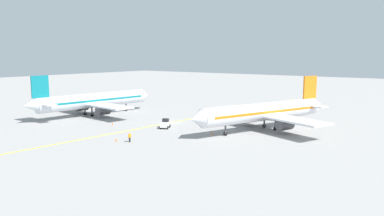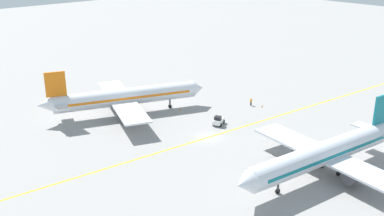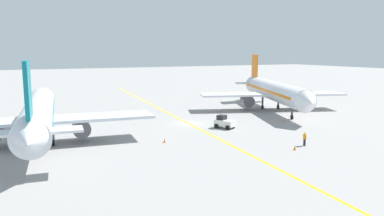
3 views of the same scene
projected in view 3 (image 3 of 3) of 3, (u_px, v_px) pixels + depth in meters
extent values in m
plane|color=gray|center=(188.00, 123.00, 59.60)|extent=(400.00, 400.00, 0.00)
cube|color=yellow|center=(188.00, 123.00, 59.60)|extent=(11.81, 119.49, 0.01)
cylinder|color=silver|center=(38.00, 113.00, 46.25)|extent=(7.11, 30.22, 3.60)
cone|color=silver|center=(43.00, 98.00, 61.33)|extent=(3.68, 2.79, 3.42)
cone|color=silver|center=(29.00, 141.00, 30.86)|extent=(3.39, 3.34, 3.06)
cube|color=#0F727F|center=(38.00, 112.00, 46.23)|extent=(6.80, 27.24, 0.50)
cube|color=silver|center=(38.00, 120.00, 45.43)|extent=(28.42, 8.46, 0.36)
cylinder|color=#4C4C51|center=(81.00, 128.00, 47.29)|extent=(2.56, 3.44, 2.20)
cube|color=#0F727F|center=(28.00, 89.00, 32.58)|extent=(0.83, 4.01, 5.00)
cube|color=silver|center=(31.00, 132.00, 33.63)|extent=(9.22, 3.44, 0.24)
cylinder|color=#4C4C51|center=(42.00, 119.00, 55.55)|extent=(0.36, 0.36, 2.00)
cylinder|color=black|center=(42.00, 126.00, 55.70)|extent=(0.37, 0.83, 0.80)
cylinder|color=#4C4C51|center=(24.00, 137.00, 44.22)|extent=(0.36, 0.36, 2.00)
cylinder|color=black|center=(25.00, 145.00, 44.37)|extent=(0.37, 0.83, 0.80)
cylinder|color=#4C4C51|center=(53.00, 135.00, 45.29)|extent=(0.36, 0.36, 2.00)
cylinder|color=black|center=(53.00, 143.00, 45.44)|extent=(0.37, 0.83, 0.80)
cylinder|color=silver|center=(274.00, 91.00, 71.93)|extent=(13.79, 29.38, 3.60)
cone|color=silver|center=(309.00, 102.00, 56.01)|extent=(4.04, 3.44, 3.42)
cone|color=silver|center=(251.00, 82.00, 88.10)|extent=(3.91, 3.88, 3.06)
cube|color=orange|center=(274.00, 90.00, 71.91)|extent=(12.79, 26.58, 0.50)
cube|color=silver|center=(272.00, 94.00, 73.02)|extent=(28.06, 14.60, 0.36)
cylinder|color=#4C4C51|center=(297.00, 100.00, 73.74)|extent=(3.17, 3.76, 2.20)
cylinder|color=#4C4C51|center=(247.00, 101.00, 72.68)|extent=(3.17, 3.76, 2.20)
cube|color=orange|center=(255.00, 66.00, 85.04)|extent=(1.73, 3.88, 5.00)
cube|color=silver|center=(255.00, 83.00, 85.14)|extent=(9.27, 5.38, 0.24)
cylinder|color=#4C4C51|center=(292.00, 111.00, 62.86)|extent=(0.36, 0.36, 2.00)
cylinder|color=black|center=(292.00, 117.00, 63.01)|extent=(0.54, 0.85, 0.80)
cylinder|color=#4C4C51|center=(278.00, 102.00, 74.43)|extent=(0.36, 0.36, 2.00)
cylinder|color=black|center=(278.00, 107.00, 74.58)|extent=(0.54, 0.85, 0.80)
cylinder|color=#4C4C51|center=(263.00, 102.00, 74.09)|extent=(0.36, 0.36, 2.00)
cylinder|color=black|center=(262.00, 107.00, 74.24)|extent=(0.54, 0.85, 0.80)
cube|color=white|center=(225.00, 123.00, 55.69)|extent=(2.68, 3.35, 0.90)
cube|color=black|center=(222.00, 117.00, 55.90)|extent=(1.63, 1.55, 0.70)
sphere|color=orange|center=(222.00, 114.00, 55.83)|extent=(0.16, 0.16, 0.16)
cylinder|color=black|center=(217.00, 126.00, 55.75)|extent=(0.54, 0.74, 0.70)
cylinder|color=black|center=(222.00, 124.00, 56.93)|extent=(0.54, 0.74, 0.70)
cylinder|color=black|center=(228.00, 128.00, 54.59)|extent=(0.54, 0.74, 0.70)
cylinder|color=black|center=(233.00, 126.00, 55.77)|extent=(0.54, 0.74, 0.70)
cylinder|color=#23232D|center=(305.00, 143.00, 45.31)|extent=(0.16, 0.16, 0.85)
cylinder|color=#23232D|center=(304.00, 142.00, 45.50)|extent=(0.16, 0.16, 0.85)
cube|color=orange|center=(305.00, 137.00, 45.30)|extent=(0.26, 0.38, 0.60)
cylinder|color=orange|center=(306.00, 137.00, 45.07)|extent=(0.10, 0.10, 0.55)
cylinder|color=orange|center=(304.00, 136.00, 45.52)|extent=(0.10, 0.10, 0.55)
sphere|color=tan|center=(305.00, 133.00, 45.23)|extent=(0.22, 0.22, 0.22)
cone|color=orange|center=(164.00, 141.00, 46.97)|extent=(0.32, 0.32, 0.55)
cone|color=orange|center=(295.00, 148.00, 43.50)|extent=(0.32, 0.32, 0.55)
cone|color=orange|center=(283.00, 120.00, 61.29)|extent=(0.32, 0.32, 0.55)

